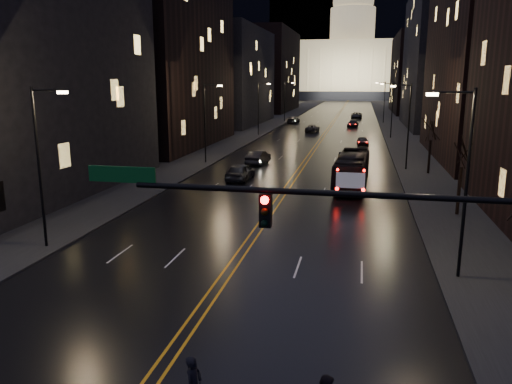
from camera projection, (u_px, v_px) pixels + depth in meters
The scene contains 33 objects.
ground at pixel (161, 368), 16.52m from camera, with size 900.00×900.00×0.00m, color black.
road at pixel (339, 114), 140.67m from camera, with size 20.00×320.00×0.02m, color black.
sidewalk_left at pixel (290, 113), 143.44m from camera, with size 8.00×320.00×0.16m, color black.
sidewalk_right at pixel (390, 114), 137.86m from camera, with size 8.00×320.00×0.16m, color black.
center_line at pixel (339, 114), 140.67m from camera, with size 0.62×320.00×0.01m, color orange.
building_left_near at pixel (13, 58), 39.30m from camera, with size 12.00×28.00×22.00m, color black.
building_left_mid at pixel (165, 46), 69.20m from camera, with size 12.00×30.00×28.00m, color black.
building_left_far at pixel (233, 77), 106.37m from camera, with size 12.00×34.00×20.00m, color black.
building_left_dist at pixel (272, 71), 151.77m from camera, with size 12.00×40.00×24.00m, color black.
building_right_mid at pixel (441, 61), 97.34m from camera, with size 12.00×34.00×26.00m, color black.
building_right_dist at pixel (415, 74), 143.62m from camera, with size 12.00×40.00×22.00m, color black.
mountain_ridge at pixel (414, 0), 357.19m from camera, with size 520.00×60.00×130.00m, color black.
capitol at pixel (351, 64), 251.51m from camera, with size 90.00×50.00×58.50m.
traffic_signal at pixel (348, 232), 14.22m from camera, with size 17.29×0.45×7.00m.
streetlamp_right_near at pixel (463, 175), 22.80m from camera, with size 2.13×0.25×9.00m.
streetlamp_left_near at pixel (41, 160), 27.11m from camera, with size 2.13×0.25×9.00m.
streetlamp_right_mid at pixel (407, 122), 51.45m from camera, with size 2.13×0.25×9.00m.
streetlamp_left_mid at pixel (206, 119), 55.76m from camera, with size 2.13×0.25×9.00m.
streetlamp_right_far at pixel (391, 107), 80.10m from camera, with size 2.13×0.25×9.00m.
streetlamp_left_far at pixel (259, 106), 84.41m from camera, with size 2.13×0.25×9.00m.
streetlamp_right_dist at pixel (384, 100), 108.75m from camera, with size 2.13×0.25×9.00m.
streetlamp_left_dist at pixel (285, 99), 113.06m from camera, with size 2.13×0.25×9.00m.
tree_right_mid at pixel (462, 152), 33.94m from camera, with size 2.40×2.40×6.65m.
tree_right_far at pixel (431, 130), 49.22m from camera, with size 2.40×2.40×6.65m.
bus at pixel (352, 170), 44.05m from camera, with size 2.55×10.89×3.03m, color black.
oncoming_car_a at pixel (240, 172), 47.26m from camera, with size 1.94×4.82×1.64m, color black.
oncoming_car_b at pixel (258, 157), 56.30m from camera, with size 1.66×4.77×1.57m, color black.
oncoming_car_c at pixel (312, 128), 91.41m from camera, with size 2.21×4.80×1.33m, color black.
oncoming_car_d at pixel (293, 120), 110.21m from camera, with size 2.07×5.09×1.48m, color black.
receding_car_a at pixel (345, 158), 56.22m from camera, with size 1.45×4.17×1.37m, color black.
receding_car_b at pixel (363, 141), 72.43m from camera, with size 1.57×3.89×1.33m, color black.
receding_car_c at pixel (353, 124), 100.54m from camera, with size 1.97×4.83×1.40m, color black.
receding_car_d at pixel (357, 116), 122.68m from camera, with size 2.60×5.63×1.57m, color black.
Camera 1 is at (6.11, -13.88, 9.33)m, focal length 35.00 mm.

